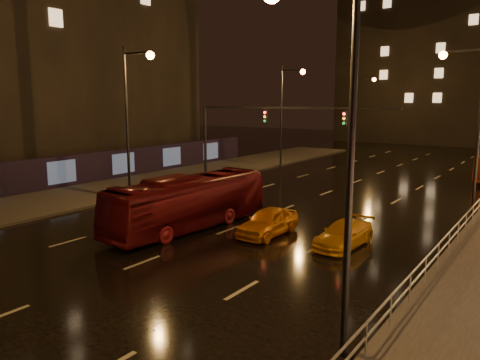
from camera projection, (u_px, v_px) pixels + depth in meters
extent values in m
plane|color=black|center=(314.00, 197.00, 32.21)|extent=(140.00, 140.00, 0.00)
cube|color=#38332D|center=(125.00, 187.00, 35.77)|extent=(7.00, 70.00, 0.15)
cube|color=black|center=(60.00, 172.00, 35.23)|extent=(0.30, 46.00, 2.50)
cylinder|color=black|center=(205.00, 145.00, 37.11)|extent=(0.22, 0.22, 6.20)
cube|color=black|center=(290.00, 108.00, 32.32)|extent=(15.20, 0.14, 0.14)
cube|color=black|center=(266.00, 117.00, 33.56)|extent=(0.32, 0.18, 0.95)
cube|color=black|center=(345.00, 119.00, 30.17)|extent=(0.32, 0.18, 0.95)
sphere|color=#FF1E19|center=(265.00, 113.00, 33.41)|extent=(0.18, 0.18, 0.18)
cylinder|color=black|center=(350.00, 167.00, 11.41)|extent=(0.18, 0.18, 10.00)
cube|color=#99999E|center=(474.00, 206.00, 24.66)|extent=(0.05, 56.00, 0.05)
cube|color=#99999E|center=(473.00, 213.00, 24.73)|extent=(0.05, 56.00, 0.05)
imported|color=#5C0D12|center=(189.00, 202.00, 24.23)|extent=(2.99, 10.13, 2.79)
imported|color=orange|center=(268.00, 222.00, 23.09)|extent=(1.62, 4.00, 1.36)
imported|color=orange|center=(344.00, 234.00, 21.33)|extent=(1.80, 4.01, 1.14)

